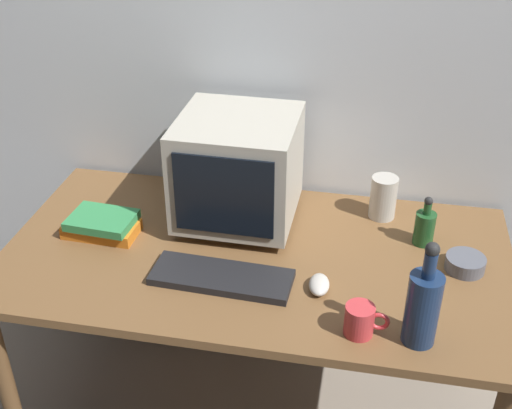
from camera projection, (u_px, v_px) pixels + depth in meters
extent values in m
cube|color=silver|center=(283.00, 49.00, 2.21)|extent=(4.00, 0.08, 2.50)
cube|color=brown|center=(256.00, 257.00, 2.08)|extent=(1.60, 0.84, 0.03)
cylinder|color=brown|center=(7.00, 390.00, 2.09)|extent=(0.06, 0.06, 0.71)
cylinder|color=brown|center=(97.00, 259.00, 2.70)|extent=(0.06, 0.06, 0.71)
cylinder|color=brown|center=(468.00, 304.00, 2.45)|extent=(0.06, 0.06, 0.71)
cube|color=#B2AD9E|center=(239.00, 215.00, 2.24)|extent=(0.28, 0.24, 0.03)
cube|color=#B2AD9E|center=(238.00, 167.00, 2.14)|extent=(0.38, 0.38, 0.34)
cube|color=black|center=(224.00, 197.00, 1.98)|extent=(0.31, 0.01, 0.27)
cube|color=black|center=(222.00, 277.00, 1.95)|extent=(0.43, 0.17, 0.02)
ellipsoid|color=beige|center=(319.00, 285.00, 1.91)|extent=(0.07, 0.10, 0.04)
cylinder|color=navy|center=(422.00, 309.00, 1.68)|extent=(0.09, 0.09, 0.21)
cylinder|color=navy|center=(430.00, 265.00, 1.61)|extent=(0.03, 0.03, 0.07)
sphere|color=#262626|center=(433.00, 249.00, 1.58)|extent=(0.04, 0.04, 0.04)
cylinder|color=#1E4C23|center=(424.00, 229.00, 2.09)|extent=(0.07, 0.07, 0.11)
cylinder|color=#1E4C23|center=(428.00, 209.00, 2.05)|extent=(0.03, 0.03, 0.04)
sphere|color=#262626|center=(429.00, 201.00, 2.04)|extent=(0.03, 0.03, 0.03)
cube|color=orange|center=(102.00, 229.00, 2.15)|extent=(0.24, 0.14, 0.04)
cube|color=#33894C|center=(102.00, 220.00, 2.14)|extent=(0.22, 0.17, 0.03)
cylinder|color=#CC383D|center=(359.00, 320.00, 1.73)|extent=(0.08, 0.08, 0.09)
torus|color=#CC383D|center=(379.00, 321.00, 1.72)|extent=(0.06, 0.01, 0.06)
cylinder|color=#595B66|center=(465.00, 263.00, 1.99)|extent=(0.12, 0.12, 0.04)
cylinder|color=#B7B2A8|center=(383.00, 197.00, 2.22)|extent=(0.09, 0.09, 0.15)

